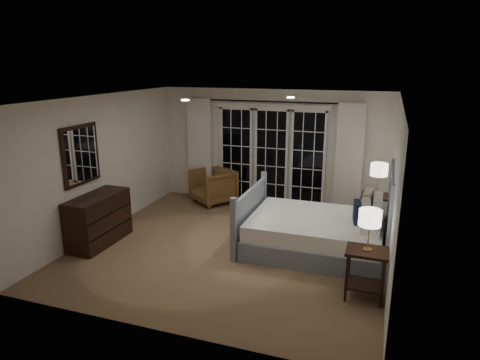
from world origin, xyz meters
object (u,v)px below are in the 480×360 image
(nightstand_left, at_px, (366,267))
(lamp_left, at_px, (370,218))
(nightstand_right, at_px, (376,207))
(dresser, at_px, (99,219))
(lamp_right, at_px, (379,170))
(bed, at_px, (319,232))
(armchair, at_px, (213,186))

(nightstand_left, height_order, lamp_left, lamp_left)
(nightstand_right, xyz_separation_m, dresser, (-4.49, -2.11, -0.04))
(lamp_right, bearing_deg, lamp_left, -90.78)
(dresser, bearing_deg, lamp_right, 25.21)
(lamp_right, bearing_deg, bed, -125.47)
(nightstand_left, distance_m, armchair, 4.61)
(lamp_left, distance_m, lamp_right, 2.48)
(nightstand_left, bearing_deg, dresser, 175.33)
(dresser, bearing_deg, lamp_left, -4.67)
(bed, bearing_deg, armchair, 146.12)
(lamp_left, relative_size, armchair, 0.66)
(nightstand_left, distance_m, lamp_left, 0.67)
(armchair, bearing_deg, bed, 1.99)
(nightstand_right, distance_m, dresser, 4.96)
(bed, xyz_separation_m, dresser, (-3.64, -0.93, 0.09))
(lamp_left, height_order, armchair, lamp_left)
(nightstand_left, bearing_deg, lamp_right, 89.22)
(lamp_left, bearing_deg, bed, 122.03)
(nightstand_right, xyz_separation_m, lamp_left, (-0.03, -2.48, 0.66))
(bed, bearing_deg, lamp_left, -57.97)
(nightstand_left, relative_size, nightstand_right, 0.98)
(armchair, bearing_deg, dresser, -74.56)
(bed, bearing_deg, dresser, -165.69)
(bed, relative_size, armchair, 2.80)
(bed, relative_size, dresser, 1.91)
(bed, height_order, lamp_left, bed)
(bed, height_order, lamp_right, bed)
(lamp_right, bearing_deg, nightstand_right, -90.00)
(lamp_left, bearing_deg, armchair, 138.36)
(lamp_left, distance_m, armchair, 4.67)
(nightstand_left, bearing_deg, armchair, 138.36)
(nightstand_left, height_order, armchair, armchair)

